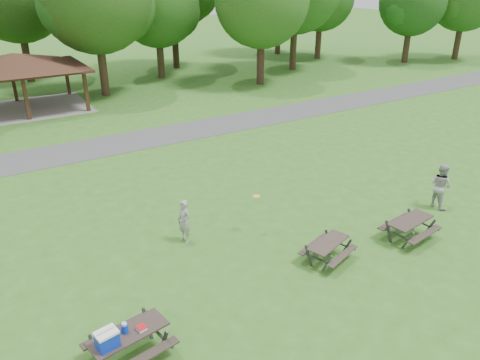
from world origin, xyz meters
name	(u,v)px	position (x,y,z in m)	size (l,w,h in m)	color
ground	(279,268)	(0.00, 0.00, 0.00)	(160.00, 160.00, 0.00)	#2F671D
asphalt_path	(130,141)	(0.00, 14.00, 0.01)	(120.00, 3.20, 0.02)	#454547
pavilion	(14,64)	(-4.00, 24.00, 3.06)	(8.60, 7.01, 3.76)	#332012
tree_row_f	(158,7)	(8.09, 28.53, 5.84)	(7.35, 7.00, 9.55)	#312415
tree_row_g	(262,2)	(14.09, 22.03, 6.33)	(7.77, 7.40, 10.25)	black
tree_row_j	(413,4)	(32.08, 22.53, 5.56)	(6.72, 6.40, 8.96)	black
picnic_table_near	(122,338)	(-5.50, -1.26, 0.76)	(2.13, 1.82, 1.32)	#2E2521
picnic_table_middle	(328,246)	(1.61, -0.48, 0.52)	(1.96, 1.75, 0.71)	#322824
picnic_table_far	(410,224)	(4.96, -0.95, 0.58)	(1.98, 1.68, 0.78)	#2F2722
frisbee_in_flight	(257,196)	(0.63, 2.29, 1.42)	(0.32, 0.32, 0.02)	yellow
frisbee_thrower	(184,221)	(-1.86, 3.03, 0.78)	(0.57, 0.38, 1.57)	#99999B
frisbee_catcher	(441,186)	(7.90, 0.11, 0.92)	(0.90, 0.70, 1.84)	#A9A9AC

